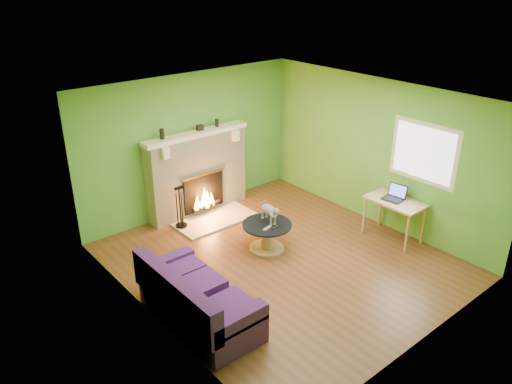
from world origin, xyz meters
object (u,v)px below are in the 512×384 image
at_px(sofa, 196,301).
at_px(coffee_table, 267,235).
at_px(desk, 395,205).
at_px(cat, 269,212).

xyz_separation_m(sofa, coffee_table, (1.92, 0.80, -0.05)).
relative_size(desk, cat, 1.71).
bearing_deg(desk, coffee_table, 149.64).
relative_size(coffee_table, cat, 1.44).
height_order(sofa, coffee_table, sofa).
xyz_separation_m(coffee_table, cat, (0.08, 0.05, 0.37)).
bearing_deg(sofa, coffee_table, 22.52).
height_order(coffee_table, desk, desk).
bearing_deg(cat, sofa, -144.89).
bearing_deg(sofa, desk, -4.64).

